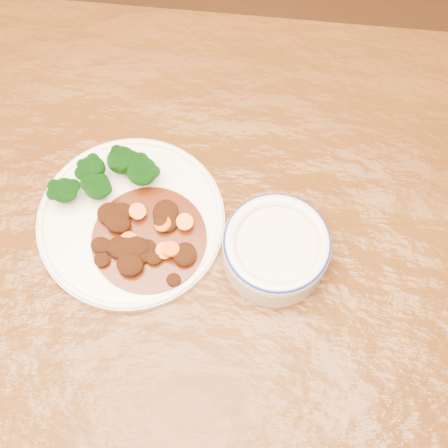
# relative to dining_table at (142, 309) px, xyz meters

# --- Properties ---
(ground) EXTENTS (4.00, 4.00, 0.00)m
(ground) POSITION_rel_dining_table_xyz_m (0.00, 0.00, -0.67)
(ground) COLOR #492512
(ground) RESTS_ON ground
(dining_table) EXTENTS (1.57, 1.02, 0.75)m
(dining_table) POSITION_rel_dining_table_xyz_m (0.00, 0.00, 0.00)
(dining_table) COLOR #4E2A0D
(dining_table) RESTS_ON ground
(dinner_plate) EXTENTS (0.24, 0.24, 0.02)m
(dinner_plate) POSITION_rel_dining_table_xyz_m (-0.03, 0.09, 0.09)
(dinner_plate) COLOR white
(dinner_plate) RESTS_ON dining_table
(broccoli_florets) EXTENTS (0.13, 0.09, 0.04)m
(broccoli_florets) POSITION_rel_dining_table_xyz_m (-0.06, 0.13, 0.12)
(broccoli_florets) COLOR #70944C
(broccoli_florets) RESTS_ON dinner_plate
(mince_stew) EXTENTS (0.15, 0.15, 0.02)m
(mince_stew) POSITION_rel_dining_table_xyz_m (-0.00, 0.06, 0.10)
(mince_stew) COLOR #441507
(mince_stew) RESTS_ON dinner_plate
(dip_bowl) EXTENTS (0.13, 0.13, 0.06)m
(dip_bowl) POSITION_rel_dining_table_xyz_m (0.16, 0.08, 0.11)
(dip_bowl) COLOR silver
(dip_bowl) RESTS_ON dining_table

